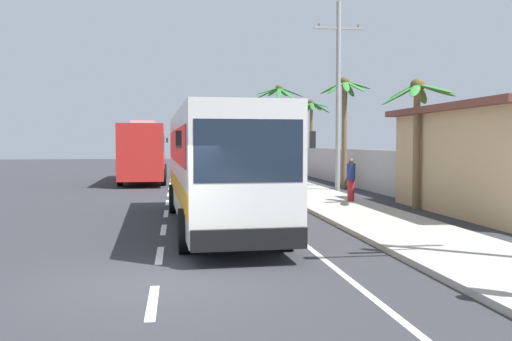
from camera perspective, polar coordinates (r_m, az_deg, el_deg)
The scene contains 15 objects.
ground_plane at distance 10.51m, azimuth -10.34°, elevation -11.24°, with size 160.00×160.00×0.00m, color #303035.
sidewalk_kerb at distance 21.32m, azimuth 9.35°, elevation -3.86°, with size 3.20×90.00×0.14m, color #A8A399.
lane_markings at distance 24.84m, azimuth -3.99°, elevation -3.03°, with size 3.73×71.00×0.01m.
boundary_wall at distance 26.29m, azimuth 14.65°, elevation -0.39°, with size 0.24×60.00×2.20m, color #B2B2AD.
coach_bus_foreground at distance 16.92m, azimuth -4.08°, elevation 0.82°, with size 3.22×11.78×3.75m.
coach_bus_far_lane at distance 36.78m, azimuth -11.51°, elevation 2.02°, with size 3.11×11.60×3.94m.
motorcycle_beside_bus at distance 26.30m, azimuth -1.52°, elevation -1.27°, with size 0.56×1.96×1.62m.
pedestrian_midwalk at distance 29.58m, azimuth 4.46°, elevation -0.06°, with size 0.36×0.36×1.74m.
pedestrian_far_walk at distance 23.18m, azimuth 9.81°, elevation -0.85°, with size 0.36×0.36×1.77m.
utility_pole_mid at distance 28.79m, azimuth 8.51°, elevation 7.93°, with size 2.57×0.24×9.76m.
palm_nearest at distance 43.88m, azimuth 5.77°, elevation 5.45°, with size 3.22×3.21×5.99m.
palm_second at distance 50.15m, azimuth 3.00°, elevation 4.28°, with size 4.04×4.05×5.18m.
palm_third at distance 22.06m, azimuth 16.37°, elevation 5.93°, with size 2.98×2.85×5.02m.
palm_fourth at distance 31.01m, azimuth 9.15°, elevation 6.34°, with size 2.82×2.82×6.20m.
palm_farthest at distance 42.13m, azimuth 2.36°, elevation 6.62°, with size 3.81×3.70×7.00m.
Camera 1 is at (0.40, -10.18, 2.55)m, focal length 38.63 mm.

